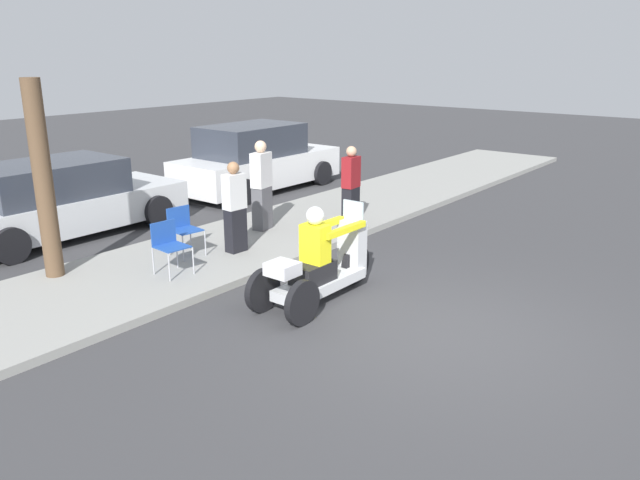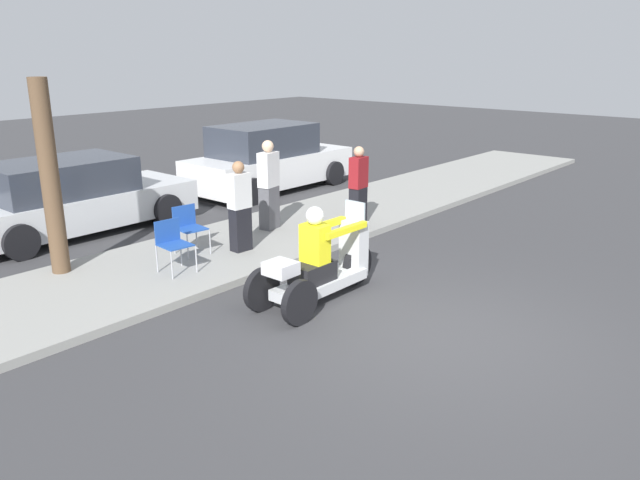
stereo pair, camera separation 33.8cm
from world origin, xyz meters
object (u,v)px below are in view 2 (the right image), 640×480
Objects in this scene: spectator_mid_group at (269,187)px; parked_car_lot_right at (70,198)px; folding_chair_curbside at (172,240)px; tree_trunk at (50,179)px; spectator_with_child at (358,188)px; folding_chair_set_back at (188,224)px; motorcycle_trike at (320,267)px; parked_car_lot_far at (268,159)px; spectator_end_of_line at (240,208)px.

spectator_mid_group is 3.94m from parked_car_lot_right.
tree_trunk is (-1.19, 1.32, 0.99)m from folding_chair_curbside.
spectator_with_child is 3.51m from folding_chair_set_back.
motorcycle_trike reaches higher than folding_chair_curbside.
tree_trunk reaches higher than folding_chair_set_back.
motorcycle_trike is 2.92m from folding_chair_set_back.
motorcycle_trike is 1.34× the size of spectator_mid_group.
folding_chair_curbside is 3.67m from parked_car_lot_right.
spectator_mid_group reaches higher than spectator_with_child.
tree_trunk reaches higher than parked_car_lot_right.
motorcycle_trike is 7.62m from parked_car_lot_far.
tree_trunk is (-2.62, 1.34, 0.74)m from spectator_end_of_line.
spectator_end_of_line is 0.53× the size of tree_trunk.
folding_chair_set_back is at bearing 161.19° from spectator_with_child.
motorcycle_trike is 2.51m from folding_chair_curbside.
tree_trunk reaches higher than spectator_end_of_line.
folding_chair_set_back is at bearing -21.44° from tree_trunk.
spectator_with_child is 1.93× the size of folding_chair_set_back.
spectator_mid_group is at bearing -51.08° from parked_car_lot_right.
parked_car_lot_right is at bearing 95.43° from motorcycle_trike.
folding_chair_set_back is 0.27× the size of tree_trunk.
folding_chair_set_back is at bearing -81.19° from parked_car_lot_right.
spectator_mid_group reaches higher than spectator_end_of_line.
folding_chair_curbside is 2.04m from tree_trunk.
folding_chair_set_back is (-1.99, -0.04, -0.33)m from spectator_mid_group.
parked_car_lot_right is at bearing 128.92° from spectator_mid_group.
parked_car_lot_right is (0.27, 3.66, 0.07)m from folding_chair_curbside.
spectator_mid_group is 2.02m from folding_chair_set_back.
spectator_with_child reaches higher than spectator_end_of_line.
spectator_mid_group is 4.05m from tree_trunk.
tree_trunk is (-5.26, 1.89, 0.74)m from spectator_with_child.
motorcycle_trike is at bearing -104.04° from spectator_end_of_line.
tree_trunk reaches higher than spectator_with_child.
spectator_end_of_line is at bearing -27.18° from tree_trunk.
folding_chair_set_back is 0.94m from folding_chair_curbside.
spectator_end_of_line is at bearing -0.75° from folding_chair_curbside.
motorcycle_trike is 3.71m from spectator_with_child.
spectator_end_of_line is 0.34× the size of parked_car_lot_right.
spectator_mid_group is at bearing 138.59° from spectator_with_child.
spectator_end_of_line is 3.86m from parked_car_lot_right.
folding_chair_curbside is 0.18× the size of parked_car_lot_far.
spectator_mid_group reaches higher than folding_chair_curbside.
spectator_with_child reaches higher than folding_chair_set_back.
motorcycle_trike is at bearing -150.96° from spectator_with_child.
folding_chair_curbside is 0.18× the size of parked_car_lot_right.
folding_chair_curbside is 6.67m from parked_car_lot_far.
spectator_mid_group is 0.58× the size of tree_trunk.
parked_car_lot_far is 1.53× the size of tree_trunk.
motorcycle_trike reaches higher than folding_chair_set_back.
spectator_mid_group reaches higher than folding_chair_set_back.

